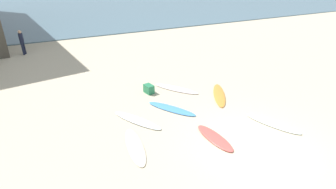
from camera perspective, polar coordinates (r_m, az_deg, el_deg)
name	(u,v)px	position (r m, az deg, el deg)	size (l,w,h in m)	color
ground_plane	(255,147)	(10.49, 17.60, -10.32)	(120.00, 120.00, 0.00)	beige
ocean_water	(85,3)	(44.49, -16.79, 17.80)	(120.00, 40.00, 0.08)	slate
surfboard_0	(137,120)	(11.47, -6.44, -5.36)	(0.49, 2.43, 0.09)	white
surfboard_1	(219,95)	(13.68, 10.61, -0.09)	(0.55, 2.54, 0.08)	orange
surfboard_2	(215,138)	(10.53, 9.69, -8.85)	(0.58, 1.95, 0.09)	#E3554C
surfboard_3	(176,89)	(14.10, 1.71, 1.22)	(0.54, 2.45, 0.08)	silver
surfboard_4	(135,146)	(10.06, -6.87, -10.63)	(0.58, 2.33, 0.06)	beige
surfboard_5	(172,109)	(12.24, 0.75, -2.98)	(0.51, 2.39, 0.08)	#4A93DE
surfboard_6	(273,123)	(11.99, 20.91, -5.63)	(0.54, 2.31, 0.08)	white
beachgoer_near	(22,41)	(21.60, -28.12, 9.76)	(0.38, 0.38, 1.69)	#191E33
beach_cooler	(149,89)	(13.69, -4.01, 1.17)	(0.51, 0.35, 0.43)	#287F51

